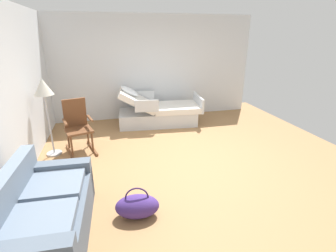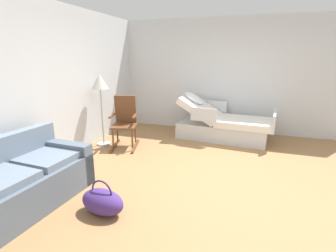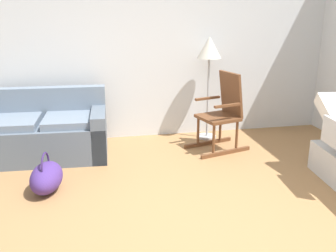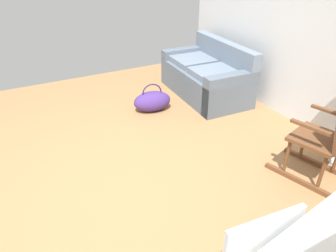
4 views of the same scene
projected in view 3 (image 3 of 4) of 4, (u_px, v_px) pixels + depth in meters
ground_plane at (206, 228)px, 3.39m from camera, size 6.64×6.64×0.00m
back_wall at (154, 45)px, 5.52m from camera, size 5.46×0.10×2.70m
couch at (44, 134)px, 4.95m from camera, size 1.64×0.93×0.85m
rocking_chair at (223, 113)px, 5.16m from camera, size 0.86×0.66×1.05m
floor_lamp at (209, 55)px, 5.39m from camera, size 0.34×0.34×1.48m
duffel_bag at (47, 177)px, 4.04m from camera, size 0.40×0.60×0.43m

